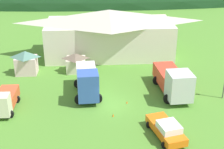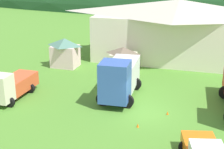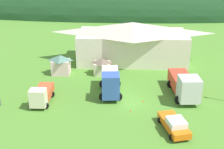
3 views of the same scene
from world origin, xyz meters
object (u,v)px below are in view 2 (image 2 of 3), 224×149
(play_shed_cream, at_px, (123,59))
(traffic_cone_mid_row, at_px, (138,127))
(box_truck_blue, at_px, (120,77))
(depot_building, at_px, (178,29))
(traffic_cone_near_pickup, at_px, (167,114))
(play_shed_pink, at_px, (65,52))
(light_truck_cream, at_px, (10,85))

(play_shed_cream, bearing_deg, traffic_cone_mid_row, -70.16)
(box_truck_blue, bearing_deg, play_shed_cream, -171.06)
(depot_building, relative_size, play_shed_cream, 7.41)
(depot_building, height_order, traffic_cone_near_pickup, depot_building)
(play_shed_pink, distance_m, traffic_cone_mid_row, 15.64)
(traffic_cone_near_pickup, bearing_deg, play_shed_pink, 144.52)
(play_shed_pink, bearing_deg, depot_building, 29.67)
(play_shed_cream, distance_m, play_shed_pink, 6.43)
(play_shed_cream, xyz_separation_m, box_truck_blue, (1.58, -6.95, 0.52))
(play_shed_cream, xyz_separation_m, traffic_cone_near_pickup, (5.88, -9.03, -1.33))
(play_shed_pink, xyz_separation_m, traffic_cone_mid_row, (10.62, -11.38, -1.61))
(play_shed_pink, distance_m, traffic_cone_near_pickup, 15.18)
(play_shed_cream, relative_size, box_truck_blue, 0.40)
(play_shed_cream, relative_size, traffic_cone_near_pickup, 5.17)
(traffic_cone_near_pickup, bearing_deg, play_shed_cream, 123.07)
(play_shed_cream, bearing_deg, play_shed_pink, -177.64)
(light_truck_cream, bearing_deg, box_truck_blue, 108.74)
(box_truck_blue, relative_size, traffic_cone_mid_row, 11.52)
(depot_building, xyz_separation_m, traffic_cone_near_pickup, (1.13, -15.12, -3.55))
(play_shed_pink, bearing_deg, traffic_cone_near_pickup, -35.48)
(light_truck_cream, xyz_separation_m, box_truck_blue, (8.53, 2.90, 0.64))
(play_shed_pink, relative_size, traffic_cone_mid_row, 5.36)
(box_truck_blue, xyz_separation_m, traffic_cone_near_pickup, (4.29, -2.07, -1.84))
(play_shed_pink, relative_size, traffic_cone_near_pickup, 6.06)
(light_truck_cream, xyz_separation_m, traffic_cone_near_pickup, (12.83, 0.83, -1.20))
(light_truck_cream, bearing_deg, play_shed_pink, 176.77)
(play_shed_pink, xyz_separation_m, light_truck_cream, (-0.53, -9.59, -0.41))
(depot_building, xyz_separation_m, light_truck_cream, (-11.69, -15.95, -2.34))
(depot_building, relative_size, light_truck_cream, 3.83)
(traffic_cone_near_pickup, xyz_separation_m, traffic_cone_mid_row, (-1.68, -2.62, 0.00))
(depot_building, height_order, box_truck_blue, depot_building)
(traffic_cone_mid_row, bearing_deg, box_truck_blue, 119.17)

